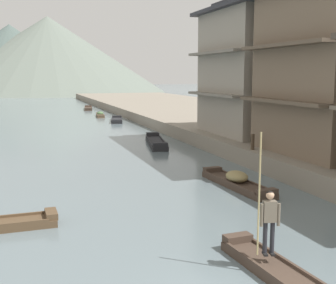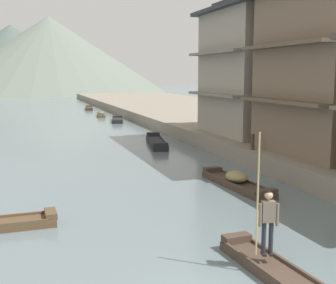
{
  "view_description": "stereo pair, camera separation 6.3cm",
  "coord_description": "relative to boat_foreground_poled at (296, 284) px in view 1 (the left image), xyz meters",
  "views": [
    {
      "loc": [
        -4.12,
        -6.81,
        4.79
      ],
      "look_at": [
        2.96,
        14.37,
        1.39
      ],
      "focal_mm": 47.69,
      "sensor_mm": 36.0,
      "label": 1
    },
    {
      "loc": [
        -4.06,
        -6.83,
        4.79
      ],
      "look_at": [
        2.96,
        14.37,
        1.39
      ],
      "focal_mm": 47.69,
      "sensor_mm": 36.0,
      "label": 2
    }
  ],
  "objects": [
    {
      "name": "house_waterfront_tall",
      "position": [
        9.17,
        17.96,
        5.08
      ],
      "size": [
        6.87,
        7.73,
        8.74
      ],
      "color": "gray",
      "rests_on": "riverbank_right"
    },
    {
      "name": "hill_far_west",
      "position": [
        2.47,
        117.4,
        9.86
      ],
      "size": [
        62.42,
        62.42,
        20.0
      ],
      "primitive_type": "cone",
      "color": "slate",
      "rests_on": "ground"
    },
    {
      "name": "boat_foreground_poled",
      "position": [
        0.0,
        0.0,
        0.0
      ],
      "size": [
        1.17,
        5.51,
        0.42
      ],
      "color": "#423328",
      "rests_on": "ground"
    },
    {
      "name": "boatman_person",
      "position": [
        -0.09,
        1.1,
        1.29
      ],
      "size": [
        0.57,
        0.31,
        3.04
      ],
      "color": "black",
      "rests_on": "boat_foreground_poled"
    },
    {
      "name": "boat_moored_second",
      "position": [
        3.09,
        20.8,
        0.04
      ],
      "size": [
        2.03,
        5.49,
        0.55
      ],
      "color": "#232326",
      "rests_on": "ground"
    },
    {
      "name": "riverbank_right",
      "position": [
        14.33,
        28.83,
        0.32
      ],
      "size": [
        18.0,
        110.0,
        0.93
      ],
      "primitive_type": "cube",
      "color": "gray",
      "rests_on": "ground"
    },
    {
      "name": "boat_moored_far",
      "position": [
        3.03,
        42.39,
        0.08
      ],
      "size": [
        1.24,
        3.58,
        0.62
      ],
      "color": "brown",
      "rests_on": "ground"
    },
    {
      "name": "boat_moored_third",
      "position": [
        3.72,
        36.66,
        0.01
      ],
      "size": [
        2.03,
        4.66,
        0.43
      ],
      "color": "#232326",
      "rests_on": "ground"
    },
    {
      "name": "boat_moored_nearest",
      "position": [
        3.01,
        8.75,
        0.1
      ],
      "size": [
        1.27,
        4.8,
        0.7
      ],
      "color": "#423328",
      "rests_on": "ground"
    },
    {
      "name": "boat_midriver_drifting",
      "position": [
        3.33,
        53.56,
        -0.0
      ],
      "size": [
        1.73,
        4.99,
        0.41
      ],
      "color": "#423328",
      "rests_on": "ground"
    },
    {
      "name": "mooring_post_dock_mid",
      "position": [
        5.68,
        12.23,
        1.19
      ],
      "size": [
        0.2,
        0.2,
        0.81
      ],
      "primitive_type": "cylinder",
      "color": "#473828",
      "rests_on": "riverbank_right"
    },
    {
      "name": "hill_far_centre",
      "position": [
        -7.18,
        119.9,
        8.79
      ],
      "size": [
        51.57,
        51.57,
        17.86
      ],
      "primitive_type": "cone",
      "color": "#4C5B56",
      "rests_on": "ground"
    }
  ]
}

